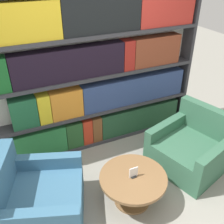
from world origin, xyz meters
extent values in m
plane|color=gray|center=(0.00, 0.00, 0.00)|extent=(14.00, 14.00, 0.00)
cube|color=silver|center=(0.00, 1.54, 1.16)|extent=(3.48, 0.05, 2.31)
cube|color=#333338|center=(1.72, 1.42, 1.16)|extent=(0.05, 0.30, 2.31)
cube|color=#333338|center=(0.00, 1.42, 0.03)|extent=(3.38, 0.30, 0.05)
cube|color=#333338|center=(0.00, 1.42, 0.58)|extent=(3.38, 0.30, 0.05)
cube|color=#333338|center=(0.00, 1.42, 1.16)|extent=(3.38, 0.30, 0.05)
cube|color=#333338|center=(0.00, 1.42, 1.73)|extent=(3.38, 0.30, 0.05)
cube|color=#29773D|center=(-0.85, 1.39, 0.26)|extent=(0.89, 0.20, 0.43)
cube|color=#255228|center=(-0.28, 1.39, 0.26)|extent=(0.25, 0.20, 0.43)
cube|color=red|center=(-0.07, 1.39, 0.26)|extent=(0.15, 0.20, 0.43)
cube|color=brown|center=(0.09, 1.39, 0.26)|extent=(0.15, 0.20, 0.43)
cube|color=#21482D|center=(0.89, 1.39, 0.26)|extent=(1.42, 0.20, 0.43)
cube|color=#1D5936|center=(-0.93, 1.39, 0.82)|extent=(0.35, 0.20, 0.43)
cube|color=gold|center=(-0.67, 1.39, 0.82)|extent=(0.17, 0.20, 0.43)
cube|color=orange|center=(-0.34, 1.39, 0.82)|extent=(0.46, 0.20, 0.43)
cube|color=navy|center=(0.76, 1.39, 0.82)|extent=(1.73, 0.20, 0.43)
cube|color=black|center=(-0.24, 1.39, 1.40)|extent=(1.54, 0.20, 0.44)
cube|color=maroon|center=(0.62, 1.39, 1.40)|extent=(0.17, 0.20, 0.44)
cube|color=brown|center=(1.10, 1.39, 1.40)|extent=(0.78, 0.20, 0.44)
cube|color=gold|center=(-0.69, 1.39, 1.98)|extent=(0.76, 0.20, 0.45)
cube|color=black|center=(0.23, 1.39, 1.98)|extent=(1.07, 0.20, 0.45)
cube|color=red|center=(1.21, 1.39, 1.98)|extent=(0.88, 0.20, 0.45)
cube|color=#386684|center=(-1.00, 0.31, 0.20)|extent=(1.18, 1.18, 0.39)
cube|color=#386684|center=(-1.36, 0.45, 0.60)|extent=(0.44, 0.92, 0.42)
cube|color=#386684|center=(-1.07, -0.09, 0.48)|extent=(0.77, 0.38, 0.17)
cube|color=#386684|center=(-0.79, 0.67, 0.48)|extent=(0.77, 0.38, 0.17)
cube|color=#336047|center=(1.09, 0.31, 0.20)|extent=(1.14, 1.15, 0.39)
cube|color=#336047|center=(1.47, 0.42, 0.60)|extent=(0.40, 0.92, 0.42)
cube|color=#336047|center=(0.91, 0.68, 0.48)|extent=(0.78, 0.34, 0.17)
cube|color=#336047|center=(1.14, -0.09, 0.48)|extent=(0.78, 0.34, 0.17)
cylinder|color=brown|center=(0.05, 0.07, 0.19)|extent=(0.14, 0.14, 0.37)
cylinder|color=brown|center=(0.05, 0.07, 0.01)|extent=(0.44, 0.44, 0.03)
cylinder|color=brown|center=(0.05, 0.07, 0.39)|extent=(0.80, 0.80, 0.04)
cube|color=black|center=(0.05, 0.07, 0.42)|extent=(0.07, 0.06, 0.01)
cube|color=white|center=(0.05, 0.07, 0.48)|extent=(0.11, 0.01, 0.14)
camera|label=1|loc=(-1.11, -1.85, 2.66)|focal=42.00mm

